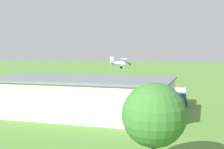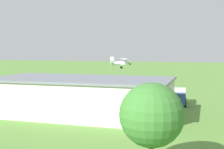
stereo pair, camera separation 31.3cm
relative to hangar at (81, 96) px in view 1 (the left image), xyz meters
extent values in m
plane|color=#568438|center=(1.65, -41.15, -2.89)|extent=(400.00, 400.00, 0.00)
cube|color=beige|center=(0.00, 0.02, -0.18)|extent=(27.96, 14.48, 5.42)
cube|color=slate|center=(0.00, 0.02, 2.70)|extent=(28.58, 15.09, 0.35)
cube|color=#384251|center=(0.18, -6.90, -0.67)|extent=(9.66, 0.42, 4.44)
cylinder|color=silver|center=(6.70, -42.51, 3.54)|extent=(5.60, 3.05, 1.55)
cone|color=black|center=(3.81, -43.66, 3.25)|extent=(0.98, 0.96, 0.79)
cube|color=silver|center=(6.10, -42.75, 3.32)|extent=(4.51, 8.62, 0.25)
cube|color=silver|center=(5.66, -42.93, 4.78)|extent=(4.51, 8.62, 0.25)
cube|color=silver|center=(8.90, -41.63, 4.78)|extent=(1.17, 0.54, 1.40)
cube|color=silver|center=(8.99, -41.60, 3.77)|extent=(1.80, 2.75, 0.16)
cylinder|color=black|center=(5.94, -41.79, 2.22)|extent=(0.65, 0.37, 0.64)
cylinder|color=black|center=(6.65, -43.55, 2.22)|extent=(0.65, 0.37, 0.64)
cylinder|color=#332D28|center=(4.84, -40.24, 4.05)|extent=(0.23, 0.16, 1.50)
cylinder|color=#332D28|center=(6.92, -45.44, 4.05)|extent=(0.23, 0.16, 1.50)
cube|color=red|center=(16.01, -10.69, -2.18)|extent=(1.69, 4.68, 0.78)
cube|color=#2D3842|center=(16.01, -10.69, -1.51)|extent=(1.49, 2.62, 0.57)
cylinder|color=black|center=(15.17, -9.09, -2.57)|extent=(0.22, 0.64, 0.64)
cylinder|color=black|center=(16.86, -9.10, -2.57)|extent=(0.22, 0.64, 0.64)
cylinder|color=black|center=(15.17, -12.28, -2.57)|extent=(0.22, 0.64, 0.64)
cylinder|color=black|center=(16.85, -12.28, -2.57)|extent=(0.22, 0.64, 0.64)
cube|color=#23389E|center=(23.87, -13.42, -2.19)|extent=(2.43, 4.27, 0.77)
cube|color=#2D3842|center=(23.87, -13.42, -1.51)|extent=(1.94, 2.48, 0.58)
cylinder|color=black|center=(22.75, -12.20, -2.57)|extent=(0.31, 0.67, 0.64)
cylinder|color=black|center=(24.57, -11.92, -2.57)|extent=(0.31, 0.67, 0.64)
cylinder|color=black|center=(23.17, -14.92, -2.57)|extent=(0.31, 0.67, 0.64)
cylinder|color=black|center=(24.99, -14.64, -2.57)|extent=(0.31, 0.67, 0.64)
cube|color=#2D4C8C|center=(-13.99, -11.46, -1.41)|extent=(2.39, 2.39, 2.00)
cube|color=silver|center=(-13.67, -14.93, -1.25)|extent=(2.63, 4.96, 2.32)
cylinder|color=black|center=(-15.06, -11.85, -2.41)|extent=(0.37, 0.98, 0.96)
cylinder|color=black|center=(-12.87, -11.65, -2.41)|extent=(0.37, 0.98, 0.96)
cylinder|color=black|center=(-14.64, -16.45, -2.41)|extent=(0.37, 0.98, 0.96)
cylinder|color=black|center=(-12.45, -16.25, -2.41)|extent=(0.37, 0.98, 0.96)
cylinder|color=#3F3F47|center=(-1.48, -15.90, -2.47)|extent=(0.42, 0.42, 0.85)
cylinder|color=#33723F|center=(-1.48, -15.90, -1.74)|extent=(0.50, 0.50, 0.60)
sphere|color=brown|center=(-1.48, -15.90, -1.33)|extent=(0.23, 0.23, 0.23)
cylinder|color=orange|center=(5.37, -16.39, -2.50)|extent=(0.40, 0.40, 0.79)
cylinder|color=navy|center=(5.37, -16.39, -1.82)|extent=(0.47, 0.47, 0.56)
sphere|color=#D8AD84|center=(5.37, -16.39, -1.43)|extent=(0.21, 0.21, 0.21)
cylinder|color=#B23333|center=(6.62, -14.88, -2.46)|extent=(0.41, 0.41, 0.87)
cylinder|color=navy|center=(6.62, -14.88, -1.71)|extent=(0.49, 0.49, 0.62)
sphere|color=brown|center=(6.62, -14.88, -1.28)|extent=(0.24, 0.24, 0.24)
cylinder|color=#B23333|center=(1.10, -16.89, -2.50)|extent=(0.41, 0.41, 0.79)
cylinder|color=orange|center=(1.10, -16.89, -1.82)|extent=(0.49, 0.49, 0.56)
sphere|color=#D8AD84|center=(1.10, -16.89, -1.44)|extent=(0.21, 0.21, 0.21)
cylinder|color=navy|center=(-5.88, -14.47, -2.45)|extent=(0.41, 0.41, 0.88)
cylinder|color=orange|center=(-5.88, -14.47, -1.70)|extent=(0.49, 0.49, 0.63)
sphere|color=beige|center=(-5.88, -14.47, -1.26)|extent=(0.24, 0.24, 0.24)
sphere|color=#38722D|center=(-15.09, 19.13, 1.83)|extent=(5.33, 5.33, 5.33)
camera|label=1|loc=(-19.62, 43.57, 7.03)|focal=49.06mm
camera|label=2|loc=(-19.92, 43.47, 7.03)|focal=49.06mm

